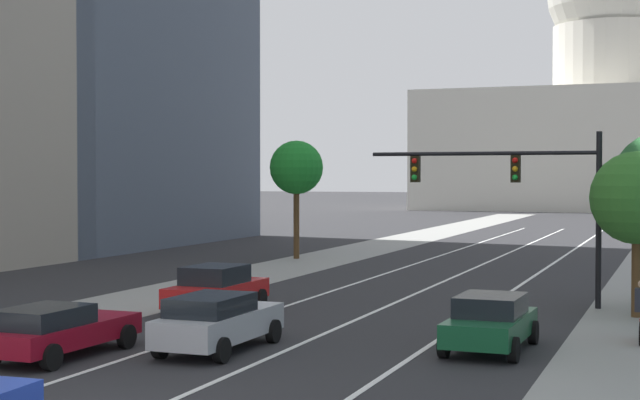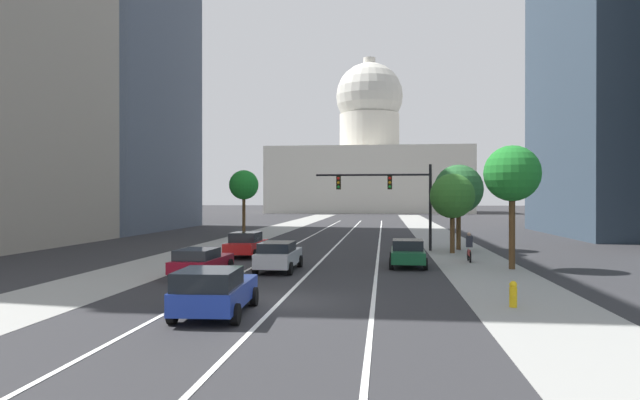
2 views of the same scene
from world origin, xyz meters
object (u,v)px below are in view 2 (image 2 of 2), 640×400
object	(u,v)px
street_tree_near_right	(512,174)
car_crimson	(201,261)
cyclist	(469,247)
fire_hydrant	(513,294)
capitol_building	(369,164)
car_silver	(278,255)
car_red	(246,244)
street_tree_far_right	(459,189)
street_tree_mid_right	(452,196)
car_green	(408,253)
traffic_signal_mast	(392,190)
car_blue	(214,290)
street_tree_mid_left	(244,185)

from	to	relation	value
street_tree_near_right	car_crimson	bearing A→B (deg)	-164.32
cyclist	fire_hydrant	bearing A→B (deg)	179.03
capitol_building	car_silver	distance (m)	113.67
car_red	fire_hydrant	size ratio (longest dim) A/B	4.96
cyclist	car_silver	bearing A→B (deg)	118.02
car_crimson	street_tree_near_right	xyz separation A→B (m)	(15.29, 4.29, 4.24)
car_crimson	fire_hydrant	distance (m)	14.41
street_tree_near_right	street_tree_far_right	bearing A→B (deg)	97.09
fire_hydrant	street_tree_mid_right	distance (m)	18.81
street_tree_far_right	street_tree_mid_right	size ratio (longest dim) A/B	1.14
car_green	fire_hydrant	distance (m)	11.40
car_silver	street_tree_mid_right	xyz separation A→B (m)	(9.89, 10.11, 3.04)
car_red	traffic_signal_mast	size ratio (longest dim) A/B	0.55
capitol_building	car_blue	size ratio (longest dim) A/B	10.88
car_red	street_tree_mid_right	bearing A→B (deg)	-73.87
car_red	fire_hydrant	xyz separation A→B (m)	(13.03, -14.87, -0.33)
car_green	street_tree_mid_left	bearing A→B (deg)	33.61
car_green	car_blue	distance (m)	14.98
car_silver	fire_hydrant	bearing A→B (deg)	-130.38
car_red	street_tree_near_right	distance (m)	16.46
cyclist	street_tree_mid_left	world-z (taller)	street_tree_mid_left
street_tree_far_right	street_tree_near_right	distance (m)	10.83
traffic_signal_mast	street_tree_near_right	world-z (taller)	street_tree_near_right
car_red	car_blue	bearing A→B (deg)	-168.41
car_crimson	street_tree_near_right	world-z (taller)	street_tree_near_right
car_green	car_red	bearing A→B (deg)	69.72
capitol_building	street_tree_near_right	size ratio (longest dim) A/B	7.45
car_crimson	car_red	world-z (taller)	car_red
car_crimson	car_silver	bearing A→B (deg)	-54.30
street_tree_mid_right	street_tree_near_right	distance (m)	8.42
car_red	street_tree_near_right	bearing A→B (deg)	-105.46
fire_hydrant	street_tree_mid_left	distance (m)	39.66
traffic_signal_mast	street_tree_mid_left	bearing A→B (deg)	134.45
car_red	traffic_signal_mast	xyz separation A→B (m)	(9.21, 5.27, 3.45)
cyclist	street_tree_mid_left	xyz separation A→B (m)	(-18.83, 21.35, 4.11)
car_green	street_tree_near_right	xyz separation A→B (m)	(5.36, -0.54, 4.20)
car_crimson	cyclist	bearing A→B (deg)	-59.90
capitol_building	car_crimson	distance (m)	116.02
car_red	street_tree_far_right	xyz separation A→B (m)	(13.95, 6.28, 3.53)
cyclist	traffic_signal_mast	bearing A→B (deg)	34.77
cyclist	street_tree_far_right	world-z (taller)	street_tree_far_right
car_blue	street_tree_near_right	world-z (taller)	street_tree_near_right
car_red	cyclist	size ratio (longest dim) A/B	2.63
car_blue	car_red	world-z (taller)	car_blue
traffic_signal_mast	fire_hydrant	world-z (taller)	traffic_signal_mast
car_green	traffic_signal_mast	size ratio (longest dim) A/B	0.51
street_tree_far_right	street_tree_near_right	bearing A→B (deg)	-82.91
car_blue	fire_hydrant	xyz separation A→B (m)	(9.71, 2.48, -0.34)
car_blue	fire_hydrant	distance (m)	10.02
street_tree_mid_left	car_silver	bearing A→B (deg)	-72.08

